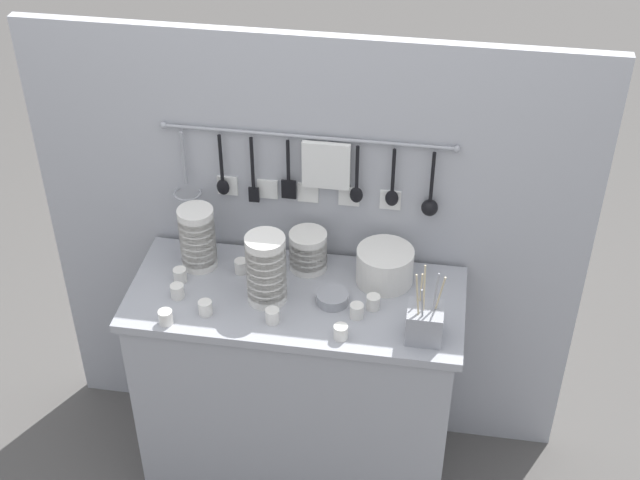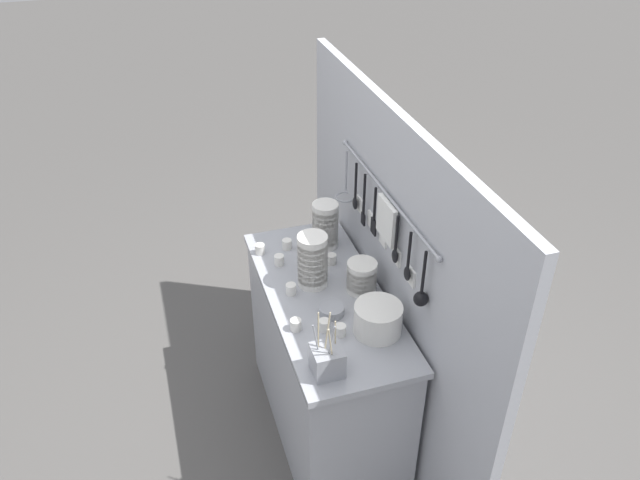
{
  "view_description": "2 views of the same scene",
  "coord_description": "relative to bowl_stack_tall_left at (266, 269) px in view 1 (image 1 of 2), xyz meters",
  "views": [
    {
      "loc": [
        0.44,
        -2.22,
        2.74
      ],
      "look_at": [
        0.08,
        0.04,
        1.06
      ],
      "focal_mm": 50.0,
      "sensor_mm": 36.0,
      "label": 1
    },
    {
      "loc": [
        1.98,
        -0.64,
        2.53
      ],
      "look_at": [
        -0.05,
        -0.01,
        1.1
      ],
      "focal_mm": 35.0,
      "sensor_mm": 36.0,
      "label": 2
    }
  ],
  "objects": [
    {
      "name": "ground_plane",
      "position": [
        0.09,
        0.03,
        -0.97
      ],
      "size": [
        20.0,
        20.0,
        0.0
      ],
      "primitive_type": "plane",
      "color": "#514F4C"
    },
    {
      "name": "counter",
      "position": [
        0.09,
        0.03,
        -0.55
      ],
      "size": [
        1.11,
        0.48,
        0.85
      ],
      "color": "#9EA0A8",
      "rests_on": "ground"
    },
    {
      "name": "back_wall",
      "position": [
        0.09,
        0.31,
        -0.14
      ],
      "size": [
        1.91,
        0.11,
        1.65
      ],
      "color": "#A8AAB2",
      "rests_on": "ground"
    },
    {
      "name": "bowl_stack_tall_left",
      "position": [
        0.0,
        0.0,
        0.0
      ],
      "size": [
        0.13,
        0.13,
        0.25
      ],
      "color": "silver",
      "rests_on": "counter"
    },
    {
      "name": "bowl_stack_short_front",
      "position": [
        -0.27,
        0.14,
        -0.01
      ],
      "size": [
        0.12,
        0.12,
        0.23
      ],
      "color": "silver",
      "rests_on": "counter"
    },
    {
      "name": "bowl_stack_wide_centre",
      "position": [
        0.1,
        0.19,
        -0.05
      ],
      "size": [
        0.13,
        0.13,
        0.14
      ],
      "color": "silver",
      "rests_on": "counter"
    },
    {
      "name": "plate_stack",
      "position": [
        0.37,
        0.16,
        -0.06
      ],
      "size": [
        0.19,
        0.19,
        0.12
      ],
      "color": "silver",
      "rests_on": "counter"
    },
    {
      "name": "steel_mixing_bowl",
      "position": [
        0.21,
        0.02,
        -0.11
      ],
      "size": [
        0.11,
        0.11,
        0.04
      ],
      "color": "#93969E",
      "rests_on": "counter"
    },
    {
      "name": "cutlery_caddy",
      "position": [
        0.52,
        -0.1,
        -0.06
      ],
      "size": [
        0.11,
        0.11,
        0.27
      ],
      "color": "#93969E",
      "rests_on": "counter"
    },
    {
      "name": "cup_centre",
      "position": [
        0.3,
        -0.04,
        -0.1
      ],
      "size": [
        0.05,
        0.05,
        0.05
      ],
      "color": "silver",
      "rests_on": "counter"
    },
    {
      "name": "cup_mid_row",
      "position": [
        0.26,
        -0.15,
        -0.1
      ],
      "size": [
        0.05,
        0.05,
        0.05
      ],
      "color": "silver",
      "rests_on": "counter"
    },
    {
      "name": "cup_front_right",
      "position": [
        -0.29,
        -0.17,
        -0.1
      ],
      "size": [
        0.05,
        0.05,
        0.05
      ],
      "color": "silver",
      "rests_on": "counter"
    },
    {
      "name": "cup_back_right",
      "position": [
        -0.31,
        0.04,
        -0.1
      ],
      "size": [
        0.05,
        0.05,
        0.05
      ],
      "color": "silver",
      "rests_on": "counter"
    },
    {
      "name": "cup_edge_far",
      "position": [
        -0.29,
        -0.04,
        -0.1
      ],
      "size": [
        0.05,
        0.05,
        0.05
      ],
      "color": "silver",
      "rests_on": "counter"
    },
    {
      "name": "cup_beside_plates",
      "position": [
        0.04,
        -0.11,
        -0.1
      ],
      "size": [
        0.05,
        0.05,
        0.05
      ],
      "color": "silver",
      "rests_on": "counter"
    },
    {
      "name": "cup_front_left",
      "position": [
        0.35,
        0.01,
        -0.1
      ],
      "size": [
        0.05,
        0.05,
        0.05
      ],
      "color": "silver",
      "rests_on": "counter"
    },
    {
      "name": "cup_back_left",
      "position": [
        -0.12,
        0.12,
        -0.1
      ],
      "size": [
        0.05,
        0.05,
        0.05
      ],
      "color": "silver",
      "rests_on": "counter"
    },
    {
      "name": "cup_by_caddy",
      "position": [
        -0.18,
        -0.11,
        -0.1
      ],
      "size": [
        0.05,
        0.05,
        0.05
      ],
      "color": "silver",
      "rests_on": "counter"
    }
  ]
}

